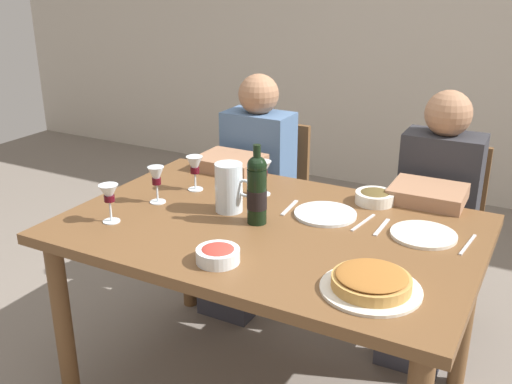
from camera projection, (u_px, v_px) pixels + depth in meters
back_wall at (442, 4)px, 4.10m from camera, size 8.00×0.10×2.80m
dining_table at (269, 247)px, 2.20m from camera, size 1.50×1.00×0.76m
wine_bottle at (257, 190)px, 2.13m from camera, size 0.07×0.07×0.30m
water_pitcher at (229, 190)px, 2.25m from camera, size 0.16×0.11×0.19m
baked_tart at (371, 282)px, 1.71m from camera, size 0.30×0.30×0.06m
salad_bowl at (218, 254)px, 1.88m from camera, size 0.14×0.14×0.05m
olive_bowl at (375, 196)px, 2.35m from camera, size 0.16×0.16×0.05m
wine_glass_left_diner at (263, 171)px, 2.41m from camera, size 0.07×0.07×0.14m
wine_glass_right_diner at (195, 167)px, 2.46m from camera, size 0.07×0.07×0.15m
wine_glass_centre at (109, 195)px, 2.15m from camera, size 0.07×0.07×0.15m
wine_glass_spare at (156, 178)px, 2.33m from camera, size 0.06×0.06×0.15m
dinner_plate_left_setting at (325, 214)px, 2.24m from camera, size 0.24×0.24×0.01m
dinner_plate_right_setting at (424, 235)px, 2.06m from camera, size 0.23×0.23×0.01m
fork_left_setting at (289, 208)px, 2.30m from camera, size 0.03×0.16×0.00m
knife_left_setting at (363, 222)px, 2.17m from camera, size 0.04×0.18×0.00m
knife_right_setting at (468, 245)px, 2.00m from camera, size 0.03×0.18×0.00m
spoon_right_setting at (382, 227)px, 2.13m from camera, size 0.01×0.16×0.00m
chair_left at (269, 194)px, 3.18m from camera, size 0.40×0.40×0.87m
diner_left at (248, 187)px, 2.94m from camera, size 0.34×0.50×1.16m
chair_right at (440, 224)px, 2.80m from camera, size 0.41×0.41×0.87m
diner_right at (432, 219)px, 2.57m from camera, size 0.34×0.51×1.16m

